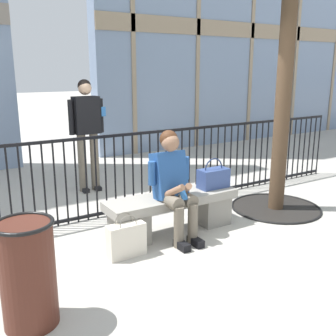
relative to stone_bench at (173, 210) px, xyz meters
name	(u,v)px	position (x,y,z in m)	size (l,w,h in m)	color
ground_plane	(172,232)	(0.00, 0.00, -0.27)	(60.00, 60.00, 0.00)	#B2ADA3
stone_bench	(173,210)	(0.00, 0.00, 0.00)	(1.60, 0.44, 0.45)	gray
seated_person_with_phone	(173,182)	(-0.07, -0.13, 0.38)	(0.52, 0.66, 1.21)	#6B6051
handbag_on_bench	(213,178)	(0.58, -0.01, 0.30)	(0.38, 0.19, 0.37)	#33477F
shopping_bag	(126,240)	(-0.73, -0.28, -0.09)	(0.39, 0.15, 0.46)	beige
bystander_at_railing	(87,127)	(-0.23, 2.08, 0.73)	(0.55, 0.27, 1.71)	#6B6051
plaza_railing	(137,171)	(0.00, 0.88, 0.27)	(7.36, 0.04, 1.06)	black
trash_can	(28,273)	(-1.81, -0.90, 0.15)	(0.43, 0.43, 0.82)	#4C2319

